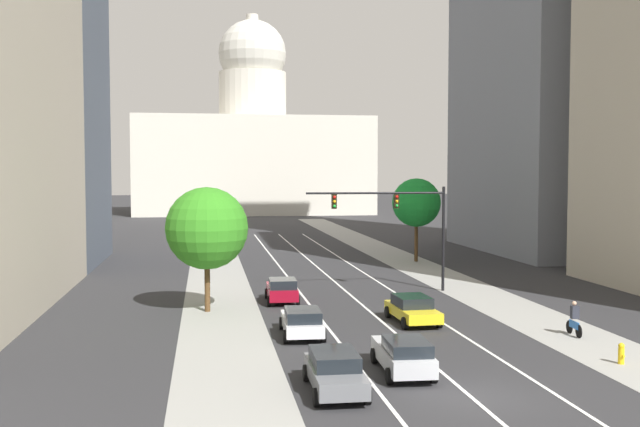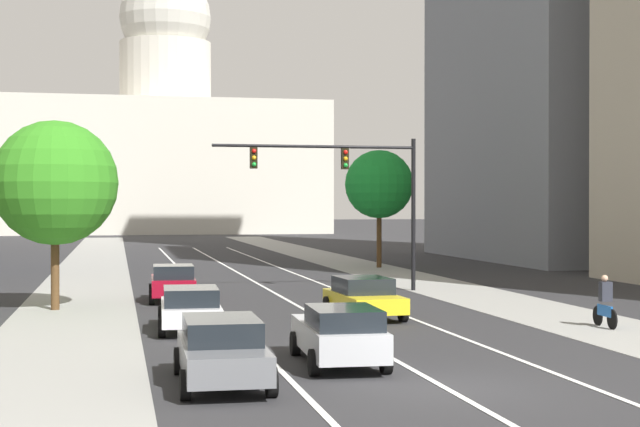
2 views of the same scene
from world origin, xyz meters
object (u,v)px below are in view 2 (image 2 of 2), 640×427
(car_silver, at_px, (339,334))
(traffic_signal_mast, at_px, (351,179))
(car_crimson, at_px, (173,282))
(street_tree_mid_left, at_px, (55,183))
(street_tree_mid_right, at_px, (379,184))
(car_white, at_px, (190,307))
(car_yellow, at_px, (364,296))
(cyclist, at_px, (605,302))
(car_gray, at_px, (222,350))
(capitol_building, at_px, (166,147))

(car_silver, xyz_separation_m, traffic_signal_mast, (5.17, 19.69, 4.42))
(car_crimson, relative_size, street_tree_mid_left, 0.57)
(car_crimson, distance_m, street_tree_mid_right, 24.11)
(car_white, distance_m, car_yellow, 6.74)
(traffic_signal_mast, bearing_deg, street_tree_mid_left, -158.13)
(car_crimson, relative_size, street_tree_mid_right, 0.55)
(car_silver, height_order, cyclist, cyclist)
(car_gray, relative_size, street_tree_mid_right, 0.61)
(car_gray, xyz_separation_m, street_tree_mid_left, (-4.58, 16.47, 4.05))
(car_crimson, relative_size, cyclist, 2.39)
(car_white, distance_m, street_tree_mid_left, 9.49)
(street_tree_mid_right, bearing_deg, car_white, -116.33)
(car_crimson, xyz_separation_m, car_gray, (0.01, -18.76, -0.02))
(cyclist, height_order, street_tree_mid_right, street_tree_mid_right)
(car_silver, height_order, car_gray, car_silver)
(capitol_building, distance_m, car_silver, 118.26)
(car_silver, xyz_separation_m, car_gray, (-3.13, -1.95, -0.01))
(capitol_building, xyz_separation_m, cyclist, (8.57, -112.33, -11.57))
(car_yellow, xyz_separation_m, street_tree_mid_right, (7.83, 26.12, 4.56))
(street_tree_mid_left, bearing_deg, car_white, -57.74)
(car_crimson, bearing_deg, car_white, -178.21)
(capitol_building, relative_size, car_white, 9.77)
(car_yellow, bearing_deg, traffic_signal_mast, -13.38)
(car_white, height_order, cyclist, cyclist)
(car_white, xyz_separation_m, street_tree_mid_right, (14.13, 28.54, 4.56))
(car_yellow, distance_m, street_tree_mid_right, 27.65)
(traffic_signal_mast, xyz_separation_m, street_tree_mid_left, (-12.89, -5.17, -0.37))
(cyclist, bearing_deg, car_crimson, 52.01)
(car_yellow, bearing_deg, car_gray, 149.71)
(car_gray, xyz_separation_m, traffic_signal_mast, (8.31, 21.64, 4.43))
(car_crimson, relative_size, car_gray, 0.89)
(car_gray, bearing_deg, traffic_signal_mast, -19.86)
(car_silver, bearing_deg, traffic_signal_mast, -12.30)
(street_tree_mid_right, relative_size, street_tree_mid_left, 1.04)
(traffic_signal_mast, bearing_deg, car_crimson, -160.85)
(capitol_building, bearing_deg, car_yellow, -89.17)
(car_crimson, bearing_deg, traffic_signal_mast, -69.05)
(car_crimson, bearing_deg, car_silver, -167.61)
(cyclist, distance_m, street_tree_mid_left, 20.47)
(street_tree_mid_left, bearing_deg, car_crimson, 26.57)
(traffic_signal_mast, xyz_separation_m, cyclist, (4.97, -14.35, -4.36))
(car_white, xyz_separation_m, street_tree_mid_left, (-4.57, 7.24, 4.08))
(cyclist, xyz_separation_m, street_tree_mid_right, (0.84, 30.47, 4.47))
(car_yellow, bearing_deg, capitol_building, -1.10)
(car_crimson, height_order, traffic_signal_mast, traffic_signal_mast)
(car_white, distance_m, cyclist, 13.43)
(capitol_building, bearing_deg, car_white, -92.45)
(capitol_building, xyz_separation_m, car_crimson, (-4.72, -100.87, -11.62))
(cyclist, height_order, street_tree_mid_left, street_tree_mid_left)
(traffic_signal_mast, relative_size, street_tree_mid_right, 1.27)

